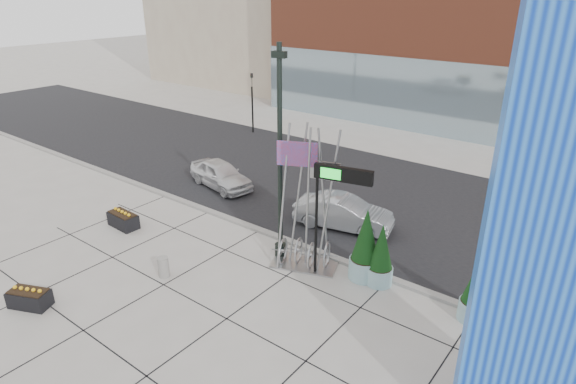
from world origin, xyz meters
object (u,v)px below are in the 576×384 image
Objects in this scene: car_white_west at (221,175)px; lamp_post at (280,177)px; car_silver_mid at (343,213)px; public_art_sculpture at (305,231)px; concrete_bollard at (164,267)px; blue_pylon at (549,265)px; overhead_street_sign at (336,185)px.

lamp_post is at bearing -106.28° from car_white_west.
lamp_post is 1.89× the size of car_silver_mid.
concrete_bollard is at bearing -154.23° from public_art_sculpture.
blue_pylon is at bearing -141.08° from car_silver_mid.
public_art_sculpture is at bearing -0.17° from lamp_post.
car_silver_mid is at bearing 66.69° from concrete_bollard.
car_white_west is (-7.77, 3.50, -0.72)m from public_art_sculpture.
lamp_post reaches higher than car_white_west.
concrete_bollard is 0.18× the size of overhead_street_sign.
car_silver_mid is (7.29, -0.08, 0.00)m from car_white_west.
blue_pylon reaches higher than car_white_west.
overhead_street_sign reaches higher than concrete_bollard.
blue_pylon is 2.33× the size of car_white_west.
overhead_street_sign is 1.05× the size of car_white_west.
concrete_bollard is 8.31m from car_white_west.
concrete_bollard is (-11.41, -0.62, -4.08)m from blue_pylon.
overhead_street_sign is at bearing -100.67° from car_white_west.
lamp_post reaches higher than overhead_street_sign.
public_art_sculpture is 5.15m from concrete_bollard.
overhead_street_sign is (-6.61, 2.81, -0.89)m from blue_pylon.
public_art_sculpture is 3.52m from car_silver_mid.
car_white_west is 0.96× the size of car_silver_mid.
public_art_sculpture is at bearing 140.86° from blue_pylon.
car_white_west is at bearing 145.10° from overhead_street_sign.
car_white_west is at bearing 75.81° from car_silver_mid.
blue_pylon is 2.24× the size of car_silver_mid.
car_silver_mid is at bearing 124.20° from blue_pylon.
concrete_bollard is 0.19× the size of car_white_west.
concrete_bollard is at bearing -123.08° from lamp_post.
blue_pylon is at bearing 3.09° from concrete_bollard.
blue_pylon is 11.21m from car_silver_mid.
car_white_west is at bearing 139.16° from blue_pylon.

